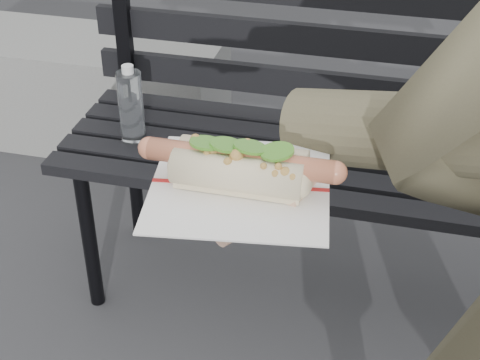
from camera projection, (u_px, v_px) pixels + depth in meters
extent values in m
cylinder|color=black|center=(89.00, 239.00, 1.99)|extent=(0.04, 0.04, 0.45)
cylinder|color=black|center=(134.00, 173.00, 2.26)|extent=(0.04, 0.04, 0.45)
cube|color=black|center=(343.00, 204.00, 1.71)|extent=(1.50, 0.07, 0.03)
cube|color=black|center=(348.00, 183.00, 1.78)|extent=(1.50, 0.07, 0.03)
cube|color=black|center=(352.00, 164.00, 1.86)|extent=(1.50, 0.07, 0.03)
cube|color=black|center=(356.00, 146.00, 1.93)|extent=(1.50, 0.07, 0.03)
cube|color=black|center=(360.00, 130.00, 2.00)|extent=(1.50, 0.07, 0.03)
cube|color=black|center=(124.00, 34.00, 2.03)|extent=(0.04, 0.03, 0.42)
cube|color=black|center=(365.00, 90.00, 1.97)|extent=(1.50, 0.02, 0.08)
cube|color=black|center=(369.00, 45.00, 1.89)|extent=(1.50, 0.02, 0.08)
cylinder|color=white|center=(131.00, 107.00, 1.88)|extent=(0.06, 0.06, 0.19)
cylinder|color=white|center=(128.00, 69.00, 1.82)|extent=(0.03, 0.03, 0.02)
cube|color=slate|center=(66.00, 87.00, 2.81)|extent=(1.20, 0.40, 0.40)
cylinder|color=#D8A384|center=(278.00, 195.00, 0.79)|extent=(0.09, 0.08, 0.07)
ellipsoid|color=#D8A384|center=(240.00, 199.00, 0.79)|extent=(0.10, 0.12, 0.03)
cylinder|color=#D8A384|center=(183.00, 206.00, 0.78)|extent=(0.06, 0.02, 0.02)
cylinder|color=#D8A384|center=(189.00, 196.00, 0.80)|extent=(0.06, 0.02, 0.02)
cylinder|color=#D8A384|center=(194.00, 186.00, 0.81)|extent=(0.06, 0.02, 0.02)
cylinder|color=#D8A384|center=(199.00, 176.00, 0.83)|extent=(0.06, 0.02, 0.02)
cylinder|color=#D8A384|center=(236.00, 229.00, 0.75)|extent=(0.04, 0.05, 0.02)
cube|color=white|center=(240.00, 186.00, 0.78)|extent=(0.21, 0.21, 0.00)
cube|color=#B21E1E|center=(240.00, 185.00, 0.78)|extent=(0.19, 0.03, 0.00)
cylinder|color=#CA704E|center=(240.00, 160.00, 0.77)|extent=(0.20, 0.03, 0.02)
sphere|color=#CA704E|center=(149.00, 148.00, 0.79)|extent=(0.02, 0.03, 0.02)
sphere|color=#CA704E|center=(335.00, 173.00, 0.75)|extent=(0.03, 0.03, 0.02)
sphere|color=#9E6B2D|center=(247.00, 144.00, 0.77)|extent=(0.01, 0.01, 0.01)
sphere|color=#9E6B2D|center=(228.00, 162.00, 0.75)|extent=(0.01, 0.01, 0.01)
sphere|color=#9E6B2D|center=(278.00, 166.00, 0.74)|extent=(0.01, 0.01, 0.01)
sphere|color=#9E6B2D|center=(293.00, 178.00, 0.73)|extent=(0.01, 0.01, 0.01)
sphere|color=#9E6B2D|center=(203.00, 151.00, 0.76)|extent=(0.01, 0.01, 0.01)
sphere|color=#9E6B2D|center=(235.00, 167.00, 0.75)|extent=(0.01, 0.01, 0.01)
sphere|color=#9E6B2D|center=(226.00, 162.00, 0.75)|extent=(0.01, 0.01, 0.01)
sphere|color=#9E6B2D|center=(285.00, 174.00, 0.74)|extent=(0.01, 0.01, 0.01)
sphere|color=#9E6B2D|center=(266.00, 150.00, 0.77)|extent=(0.01, 0.01, 0.01)
sphere|color=#9E6B2D|center=(275.00, 175.00, 0.74)|extent=(0.01, 0.01, 0.01)
sphere|color=#9E6B2D|center=(276.00, 157.00, 0.76)|extent=(0.01, 0.01, 0.01)
sphere|color=#9E6B2D|center=(264.00, 166.00, 0.74)|extent=(0.01, 0.01, 0.01)
sphere|color=#9E6B2D|center=(291.00, 163.00, 0.75)|extent=(0.01, 0.01, 0.01)
sphere|color=#9E6B2D|center=(195.00, 139.00, 0.78)|extent=(0.01, 0.01, 0.01)
sphere|color=#9E6B2D|center=(202.00, 151.00, 0.77)|extent=(0.01, 0.01, 0.01)
sphere|color=#9E6B2D|center=(272.00, 161.00, 0.75)|extent=(0.01, 0.01, 0.01)
sphere|color=#9E6B2D|center=(207.00, 153.00, 0.76)|extent=(0.01, 0.01, 0.01)
sphere|color=#9E6B2D|center=(212.00, 151.00, 0.76)|extent=(0.01, 0.01, 0.01)
sphere|color=#9E6B2D|center=(238.00, 154.00, 0.77)|extent=(0.01, 0.01, 0.01)
sphere|color=#9E6B2D|center=(199.00, 141.00, 0.79)|extent=(0.01, 0.01, 0.01)
sphere|color=#9E6B2D|center=(260.00, 158.00, 0.76)|extent=(0.01, 0.01, 0.01)
sphere|color=#9E6B2D|center=(214.00, 146.00, 0.77)|extent=(0.01, 0.01, 0.01)
sphere|color=#9E6B2D|center=(236.00, 156.00, 0.75)|extent=(0.01, 0.01, 0.01)
sphere|color=#9E6B2D|center=(268.00, 164.00, 0.75)|extent=(0.01, 0.01, 0.01)
cylinder|color=#4B9127|center=(206.00, 143.00, 0.77)|extent=(0.04, 0.04, 0.01)
cylinder|color=#4B9127|center=(227.00, 145.00, 0.76)|extent=(0.04, 0.04, 0.01)
cylinder|color=#4B9127|center=(250.00, 147.00, 0.76)|extent=(0.04, 0.04, 0.01)
cylinder|color=#4B9127|center=(277.00, 151.00, 0.75)|extent=(0.04, 0.04, 0.01)
cube|color=brown|center=(88.00, 50.00, 3.58)|extent=(0.03, 0.04, 0.00)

